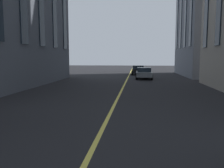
# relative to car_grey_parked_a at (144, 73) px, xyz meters

# --- Properties ---
(lane_centre_line) EXTENTS (80.00, 0.16, 0.01)m
(lane_centre_line) POSITION_rel_car_grey_parked_a_xyz_m (-12.38, 1.98, -0.70)
(lane_centre_line) COLOR #D8C64C
(lane_centre_line) RESTS_ON ground_plane
(car_grey_parked_a) EXTENTS (4.40, 1.95, 1.37)m
(car_grey_parked_a) POSITION_rel_car_grey_parked_a_xyz_m (0.00, 0.00, 0.00)
(car_grey_parked_a) COLOR slate
(car_grey_parked_a) RESTS_ON ground_plane
(car_black_oncoming) EXTENTS (4.40, 1.95, 1.37)m
(car_black_oncoming) POSITION_rel_car_grey_parked_a_xyz_m (7.16, 0.66, 0.00)
(car_black_oncoming) COLOR black
(car_black_oncoming) RESTS_ON ground_plane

